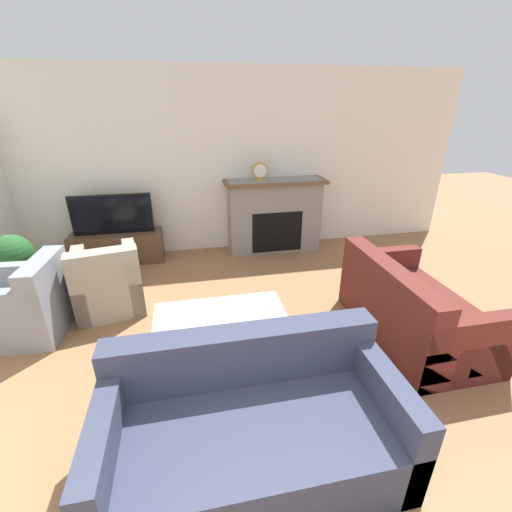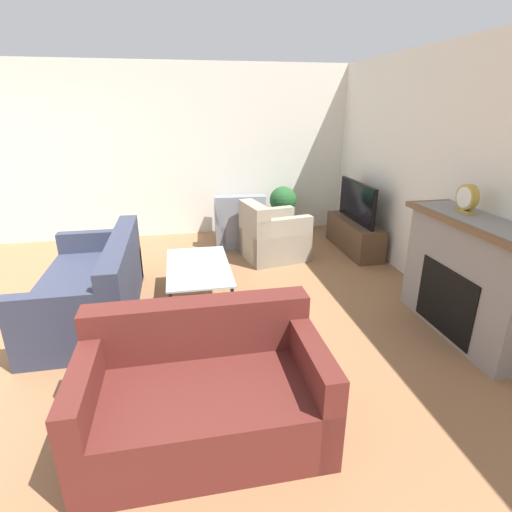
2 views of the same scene
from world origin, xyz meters
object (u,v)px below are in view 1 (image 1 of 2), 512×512
object	(u,v)px
couch_sectional	(253,427)
potted_plant	(14,261)
armchair_accent	(109,284)
coffee_table	(221,319)
mantel_clock	(260,171)
armchair_by_window	(21,308)
tv	(112,214)
couch_loveseat	(411,310)

from	to	relation	value
couch_sectional	potted_plant	world-z (taller)	couch_sectional
armchair_accent	coffee_table	size ratio (longest dim) A/B	0.79
couch_sectional	mantel_clock	distance (m)	3.75
armchair_by_window	mantel_clock	xyz separation A→B (m)	(2.84, 1.70, 0.97)
tv	armchair_by_window	distance (m)	1.83
armchair_accent	coffee_table	xyz separation A→B (m)	(1.18, -1.10, 0.10)
coffee_table	potted_plant	bearing A→B (deg)	145.91
armchair_accent	potted_plant	size ratio (longest dim) A/B	1.16
armchair_accent	couch_loveseat	bearing A→B (deg)	148.12
potted_plant	armchair_by_window	bearing A→B (deg)	-68.20
tv	potted_plant	distance (m)	1.33
potted_plant	armchair_accent	bearing A→B (deg)	-21.84
tv	armchair_accent	xyz separation A→B (m)	(0.10, -1.29, -0.44)
couch_sectional	armchair_accent	xyz separation A→B (m)	(-1.26, 2.19, 0.01)
couch_sectional	armchair_accent	size ratio (longest dim) A/B	1.96
armchair_accent	mantel_clock	bearing A→B (deg)	-157.96
couch_loveseat	armchair_by_window	bearing A→B (deg)	78.02
armchair_by_window	potted_plant	size ratio (longest dim) A/B	1.13
couch_sectional	couch_loveseat	xyz separation A→B (m)	(1.82, 1.01, 0.00)
tv	coffee_table	world-z (taller)	tv
tv	couch_loveseat	distance (m)	4.05
coffee_table	potted_plant	xyz separation A→B (m)	(-2.28, 1.54, 0.09)
couch_loveseat	armchair_accent	distance (m)	3.30
tv	potted_plant	bearing A→B (deg)	-139.56
couch_sectional	coffee_table	distance (m)	1.09
tv	armchair_accent	distance (m)	1.37
tv	armchair_accent	world-z (taller)	tv
potted_plant	mantel_clock	distance (m)	3.38
couch_loveseat	coffee_table	bearing A→B (deg)	87.72
tv	mantel_clock	xyz separation A→B (m)	(2.17, 0.05, 0.52)
coffee_table	couch_sectional	bearing A→B (deg)	-85.58
couch_sectional	potted_plant	xyz separation A→B (m)	(-2.36, 2.63, 0.20)
tv	potted_plant	xyz separation A→B (m)	(-1.00, -0.85, -0.26)
couch_loveseat	mantel_clock	size ratio (longest dim) A/B	5.83
couch_loveseat	mantel_clock	xyz separation A→B (m)	(-1.02, 2.52, 0.98)
tv	couch_loveseat	size ratio (longest dim) A/B	0.72
armchair_accent	coffee_table	bearing A→B (deg)	125.97
potted_plant	mantel_clock	world-z (taller)	mantel_clock
tv	potted_plant	size ratio (longest dim) A/B	1.37
tv	couch_sectional	xyz separation A→B (m)	(1.37, -3.47, -0.46)
potted_plant	mantel_clock	size ratio (longest dim) A/B	3.07
tv	armchair_accent	size ratio (longest dim) A/B	1.18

